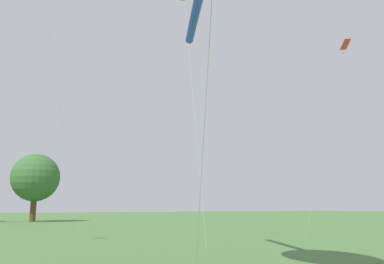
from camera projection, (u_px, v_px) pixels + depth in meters
small_kite_box_yellow at (185, 4)px, 23.78m from camera, size 0.66×3.08×14.65m
small_kite_tiny_distant at (44, 1)px, 28.15m from camera, size 4.36×1.13×18.72m
small_kite_delta_white at (343, 56)px, 26.78m from camera, size 1.57×3.88×13.33m
tree_shrub_far at (35, 178)px, 54.35m from camera, size 6.57×6.57×9.29m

